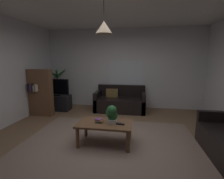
{
  "coord_description": "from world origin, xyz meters",
  "views": [
    {
      "loc": [
        0.54,
        -3.03,
        1.64
      ],
      "look_at": [
        0.0,
        0.3,
        1.05
      ],
      "focal_mm": 26.28,
      "sensor_mm": 36.0,
      "label": 1
    }
  ],
  "objects_px": {
    "remote_on_table_0": "(120,124)",
    "tv_stand": "(57,103)",
    "book_on_table_2": "(99,119)",
    "pendant_lamp": "(104,27)",
    "book_on_table_0": "(98,122)",
    "book_on_table_1": "(99,121)",
    "tv": "(56,87)",
    "coffee_table": "(105,126)",
    "couch_under_window": "(120,102)",
    "bookshelf_corner": "(40,93)",
    "potted_plant_on_table": "(112,114)",
    "potted_palm_corner": "(58,88)"
  },
  "relations": [
    {
      "from": "potted_plant_on_table",
      "to": "pendant_lamp",
      "type": "relative_size",
      "value": 0.58
    },
    {
      "from": "couch_under_window",
      "to": "tv",
      "type": "bearing_deg",
      "value": -172.23
    },
    {
      "from": "book_on_table_2",
      "to": "potted_palm_corner",
      "type": "distance_m",
      "value": 3.23
    },
    {
      "from": "tv",
      "to": "pendant_lamp",
      "type": "height_order",
      "value": "pendant_lamp"
    },
    {
      "from": "remote_on_table_0",
      "to": "tv",
      "type": "relative_size",
      "value": 0.18
    },
    {
      "from": "book_on_table_1",
      "to": "potted_plant_on_table",
      "type": "distance_m",
      "value": 0.3
    },
    {
      "from": "book_on_table_1",
      "to": "pendant_lamp",
      "type": "bearing_deg",
      "value": 5.25
    },
    {
      "from": "bookshelf_corner",
      "to": "pendant_lamp",
      "type": "xyz_separation_m",
      "value": [
        2.26,
        -1.4,
        1.52
      ]
    },
    {
      "from": "potted_palm_corner",
      "to": "remote_on_table_0",
      "type": "bearing_deg",
      "value": -44.23
    },
    {
      "from": "coffee_table",
      "to": "book_on_table_1",
      "type": "height_order",
      "value": "book_on_table_1"
    },
    {
      "from": "tv_stand",
      "to": "pendant_lamp",
      "type": "relative_size",
      "value": 1.45
    },
    {
      "from": "coffee_table",
      "to": "potted_plant_on_table",
      "type": "distance_m",
      "value": 0.3
    },
    {
      "from": "book_on_table_2",
      "to": "potted_palm_corner",
      "type": "bearing_deg",
      "value": 130.87
    },
    {
      "from": "book_on_table_2",
      "to": "book_on_table_0",
      "type": "bearing_deg",
      "value": 136.32
    },
    {
      "from": "pendant_lamp",
      "to": "bookshelf_corner",
      "type": "bearing_deg",
      "value": 148.15
    },
    {
      "from": "book_on_table_1",
      "to": "potted_plant_on_table",
      "type": "height_order",
      "value": "potted_plant_on_table"
    },
    {
      "from": "coffee_table",
      "to": "tv_stand",
      "type": "distance_m",
      "value": 2.89
    },
    {
      "from": "remote_on_table_0",
      "to": "tv_stand",
      "type": "height_order",
      "value": "tv_stand"
    },
    {
      "from": "book_on_table_1",
      "to": "potted_plant_on_table",
      "type": "relative_size",
      "value": 0.41
    },
    {
      "from": "potted_palm_corner",
      "to": "tv",
      "type": "bearing_deg",
      "value": -69.71
    },
    {
      "from": "book_on_table_2",
      "to": "remote_on_table_0",
      "type": "height_order",
      "value": "book_on_table_2"
    },
    {
      "from": "coffee_table",
      "to": "remote_on_table_0",
      "type": "relative_size",
      "value": 6.69
    },
    {
      "from": "couch_under_window",
      "to": "remote_on_table_0",
      "type": "distance_m",
      "value": 2.35
    },
    {
      "from": "pendant_lamp",
      "to": "book_on_table_2",
      "type": "bearing_deg",
      "value": -175.58
    },
    {
      "from": "coffee_table",
      "to": "couch_under_window",
      "type": "bearing_deg",
      "value": 88.74
    },
    {
      "from": "book_on_table_0",
      "to": "coffee_table",
      "type": "bearing_deg",
      "value": 2.21
    },
    {
      "from": "book_on_table_2",
      "to": "pendant_lamp",
      "type": "distance_m",
      "value": 1.73
    },
    {
      "from": "tv_stand",
      "to": "tv",
      "type": "xyz_separation_m",
      "value": [
        0.0,
        -0.02,
        0.54
      ]
    },
    {
      "from": "book_on_table_1",
      "to": "coffee_table",
      "type": "bearing_deg",
      "value": 5.25
    },
    {
      "from": "pendant_lamp",
      "to": "book_on_table_0",
      "type": "bearing_deg",
      "value": -177.79
    },
    {
      "from": "tv",
      "to": "book_on_table_1",
      "type": "bearing_deg",
      "value": -45.63
    },
    {
      "from": "couch_under_window",
      "to": "bookshelf_corner",
      "type": "height_order",
      "value": "bookshelf_corner"
    },
    {
      "from": "book_on_table_1",
      "to": "bookshelf_corner",
      "type": "bearing_deg",
      "value": 146.57
    },
    {
      "from": "tv_stand",
      "to": "pendant_lamp",
      "type": "bearing_deg",
      "value": -44.11
    },
    {
      "from": "book_on_table_1",
      "to": "couch_under_window",
      "type": "bearing_deg",
      "value": 85.82
    },
    {
      "from": "book_on_table_0",
      "to": "potted_palm_corner",
      "type": "height_order",
      "value": "potted_palm_corner"
    },
    {
      "from": "bookshelf_corner",
      "to": "potted_palm_corner",
      "type": "bearing_deg",
      "value": 88.87
    },
    {
      "from": "book_on_table_1",
      "to": "tv",
      "type": "height_order",
      "value": "tv"
    },
    {
      "from": "book_on_table_1",
      "to": "potted_plant_on_table",
      "type": "xyz_separation_m",
      "value": [
        0.26,
        0.0,
        0.15
      ]
    },
    {
      "from": "book_on_table_1",
      "to": "bookshelf_corner",
      "type": "xyz_separation_m",
      "value": [
        -2.14,
        1.41,
        0.23
      ]
    },
    {
      "from": "book_on_table_0",
      "to": "pendant_lamp",
      "type": "bearing_deg",
      "value": 2.21
    },
    {
      "from": "book_on_table_1",
      "to": "tv",
      "type": "relative_size",
      "value": 0.17
    },
    {
      "from": "book_on_table_0",
      "to": "tv",
      "type": "bearing_deg",
      "value": 134.31
    },
    {
      "from": "book_on_table_1",
      "to": "tv",
      "type": "xyz_separation_m",
      "value": [
        -1.95,
        2.0,
        0.31
      ]
    },
    {
      "from": "bookshelf_corner",
      "to": "tv",
      "type": "bearing_deg",
      "value": 72.36
    },
    {
      "from": "remote_on_table_0",
      "to": "potted_palm_corner",
      "type": "height_order",
      "value": "potted_palm_corner"
    },
    {
      "from": "potted_palm_corner",
      "to": "book_on_table_1",
      "type": "bearing_deg",
      "value": -49.08
    },
    {
      "from": "book_on_table_2",
      "to": "bookshelf_corner",
      "type": "bearing_deg",
      "value": 146.53
    },
    {
      "from": "remote_on_table_0",
      "to": "potted_palm_corner",
      "type": "xyz_separation_m",
      "value": [
        -2.55,
        2.48,
        0.22
      ]
    },
    {
      "from": "book_on_table_2",
      "to": "potted_plant_on_table",
      "type": "xyz_separation_m",
      "value": [
        0.26,
        0.0,
        0.13
      ]
    }
  ]
}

